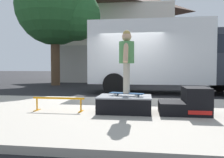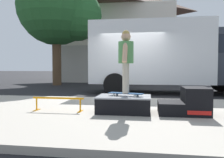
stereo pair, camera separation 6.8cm
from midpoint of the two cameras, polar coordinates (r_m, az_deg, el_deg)
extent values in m
plane|color=black|center=(8.31, 4.67, -4.96)|extent=(140.00, 140.00, 0.00)
cube|color=#A8A093|center=(5.35, 2.33, -8.60)|extent=(50.00, 5.00, 0.12)
cube|color=black|center=(5.25, 3.32, -6.13)|extent=(1.16, 0.83, 0.37)
cube|color=gray|center=(5.23, 3.32, -4.31)|extent=(1.18, 0.85, 0.03)
cube|color=black|center=(5.26, 14.43, -6.78)|extent=(0.52, 0.80, 0.26)
cube|color=black|center=(5.31, 20.06, -5.03)|extent=(0.52, 0.80, 0.58)
cube|color=red|center=(4.95, 20.95, -7.77)|extent=(0.46, 0.01, 0.08)
cylinder|color=orange|center=(5.51, -12.71, -4.59)|extent=(1.22, 0.04, 0.04)
cylinder|color=orange|center=(5.74, -17.63, -5.84)|extent=(0.04, 0.04, 0.30)
cube|color=orange|center=(5.77, -17.61, -7.23)|extent=(0.06, 0.28, 0.01)
cylinder|color=orange|center=(5.36, -7.40, -6.34)|extent=(0.04, 0.04, 0.30)
cube|color=orange|center=(5.39, -7.40, -7.83)|extent=(0.06, 0.28, 0.01)
cube|color=navy|center=(5.20, 3.77, -3.52)|extent=(0.80, 0.42, 0.02)
cylinder|color=silver|center=(5.20, 6.70, -3.91)|extent=(0.06, 0.04, 0.05)
cylinder|color=silver|center=(5.03, 6.03, -4.13)|extent=(0.06, 0.04, 0.05)
cylinder|color=silver|center=(5.38, 1.66, -3.67)|extent=(0.06, 0.04, 0.05)
cylinder|color=silver|center=(5.22, 0.85, -3.87)|extent=(0.06, 0.04, 0.05)
cylinder|color=#B7AD99|center=(5.25, 3.86, 0.24)|extent=(0.13, 0.13, 0.66)
cylinder|color=#B7AD99|center=(5.09, 3.70, 0.16)|extent=(0.13, 0.13, 0.66)
cylinder|color=#4C8C4C|center=(5.18, 3.80, 6.48)|extent=(0.34, 0.34, 0.48)
cylinder|color=tan|center=(5.39, 4.00, 6.20)|extent=(0.10, 0.29, 0.45)
cylinder|color=tan|center=(4.97, 3.59, 6.49)|extent=(0.10, 0.29, 0.45)
sphere|color=tan|center=(5.21, 3.81, 10.25)|extent=(0.21, 0.21, 0.21)
sphere|color=tan|center=(5.22, 3.82, 10.88)|extent=(0.17, 0.17, 0.17)
cube|color=silver|center=(10.43, 9.48, 6.20)|extent=(5.00, 2.35, 2.60)
cylinder|color=black|center=(12.10, 25.16, -0.66)|extent=(0.90, 0.28, 0.90)
cylinder|color=black|center=(11.68, 2.49, -0.52)|extent=(0.90, 0.28, 0.90)
cylinder|color=black|center=(9.35, 0.91, -1.32)|extent=(0.90, 0.28, 0.90)
cylinder|color=brown|center=(15.40, -13.23, 4.88)|extent=(0.56, 0.56, 3.41)
sphere|color=#235628|center=(15.87, -13.37, 16.83)|extent=(4.87, 4.87, 4.87)
sphere|color=#235628|center=(15.30, -8.52, 15.07)|extent=(3.16, 3.16, 3.16)
cube|color=beige|center=(21.47, 2.18, 7.78)|extent=(9.00, 7.50, 6.00)
cube|color=#B2ADA3|center=(17.42, 0.65, 3.68)|extent=(9.00, 0.50, 2.80)
pyramid|color=#473328|center=(22.23, 2.20, 18.62)|extent=(9.54, 7.95, 2.40)
camera|label=1|loc=(0.03, -89.71, 0.01)|focal=37.38mm
camera|label=2|loc=(0.03, 90.29, -0.01)|focal=37.38mm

